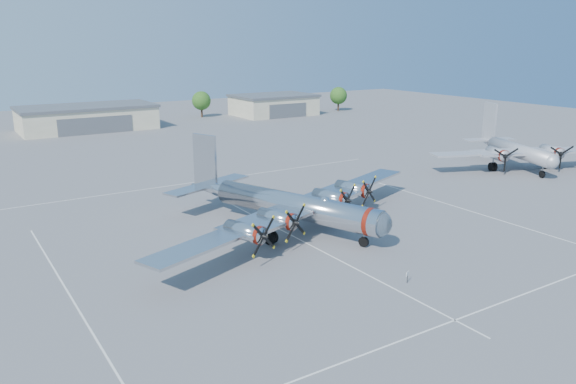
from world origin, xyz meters
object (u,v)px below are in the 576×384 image
hangar_east (274,105)px  tree_east (201,101)px  info_placard (408,275)px  main_bomber_b29 (286,228)px  twin_engine_east (515,168)px  hangar_center (87,118)px  tree_far_east (338,96)px

hangar_east → tree_east: 19.04m
info_placard → main_bomber_b29: bearing=68.8°
hangar_east → tree_east: (-18.00, 6.04, 1.51)m
twin_engine_east → info_placard: 49.72m
hangar_east → tree_east: size_ratio=3.10×
hangar_center → main_bomber_b29: (0.77, -80.46, -2.71)m
hangar_center → tree_east: tree_east is taller
tree_far_east → info_placard: size_ratio=6.72×
hangar_center → twin_engine_east: hangar_center is taller
hangar_east → tree_east: bearing=161.5°
tree_east → hangar_east: bearing=-18.5°
hangar_center → tree_east: (30.00, 6.04, 1.51)m
tree_east → tree_far_east: same height
tree_far_east → info_placard: 116.35m
hangar_east → twin_engine_east: size_ratio=0.71×
hangar_east → tree_far_east: 20.15m
tree_far_east → twin_engine_east: bearing=-106.6°
info_placard → tree_east: bearing=50.4°
tree_east → info_placard: (-28.32, -103.53, -3.53)m
tree_east → twin_engine_east: tree_east is taller
tree_east → main_bomber_b29: bearing=-108.7°
tree_east → main_bomber_b29: tree_east is taller
tree_far_east → main_bomber_b29: tree_far_east is taller
hangar_east → tree_far_east: bearing=-5.6°
hangar_center → main_bomber_b29: bearing=-89.5°
main_bomber_b29 → twin_engine_east: size_ratio=1.37×
hangar_east → twin_engine_east: bearing=-91.4°
twin_engine_east → info_placard: twin_engine_east is taller
tree_east → info_placard: size_ratio=6.72×
tree_far_east → hangar_east: bearing=174.4°
main_bomber_b29 → hangar_east: bearing=39.0°
hangar_center → info_placard: size_ratio=28.97×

